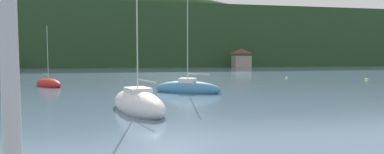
% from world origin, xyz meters
% --- Properties ---
extents(wooded_hillside, '(352.00, 48.11, 50.08)m').
position_xyz_m(wooded_hillside, '(-24.91, 138.81, 8.51)').
color(wooded_hillside, '#264223').
rests_on(wooded_hillside, ground_plane).
extents(shore_building_westcentral, '(5.30, 4.63, 5.92)m').
position_xyz_m(shore_building_westcentral, '(28.18, 105.17, 2.89)').
color(shore_building_westcentral, gray).
rests_on(shore_building_westcentral, ground_plane).
extents(sailboat_far_0, '(4.51, 5.06, 7.57)m').
position_xyz_m(sailboat_far_0, '(-14.87, 52.28, 0.32)').
color(sailboat_far_0, red).
rests_on(sailboat_far_0, ground_plane).
extents(sailboat_mid_2, '(4.50, 7.54, 10.93)m').
position_xyz_m(sailboat_mid_2, '(-4.72, 33.20, 0.49)').
color(sailboat_mid_2, white).
rests_on(sailboat_mid_2, ground_plane).
extents(sailboat_mid_11, '(6.87, 4.97, 9.98)m').
position_xyz_m(sailboat_mid_11, '(0.35, 43.04, 0.42)').
color(sailboat_mid_11, teal).
rests_on(sailboat_mid_11, ground_plane).
extents(mooring_buoy_near, '(0.42, 0.42, 0.42)m').
position_xyz_m(mooring_buoy_near, '(20.13, 60.60, 0.00)').
color(mooring_buoy_near, yellow).
rests_on(mooring_buoy_near, ground_plane).
extents(mooring_buoy_mid, '(0.53, 0.53, 0.53)m').
position_xyz_m(mooring_buoy_mid, '(30.19, 54.49, 0.00)').
color(mooring_buoy_mid, yellow).
rests_on(mooring_buoy_mid, ground_plane).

